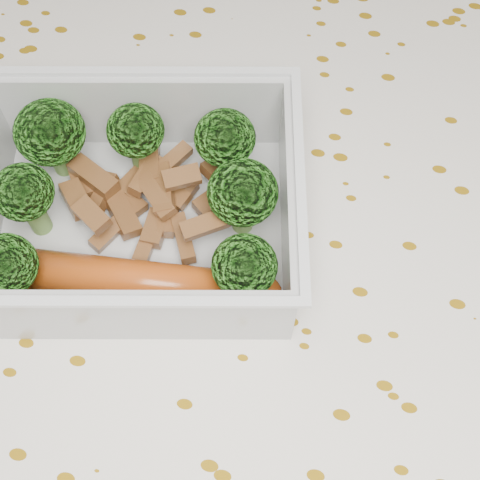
# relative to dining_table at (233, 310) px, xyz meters

# --- Properties ---
(ground_plane) EXTENTS (4.00, 4.00, 0.00)m
(ground_plane) POSITION_rel_dining_table_xyz_m (0.00, 0.00, -0.67)
(ground_plane) COLOR olive
(ground_plane) RESTS_ON ground
(dining_table) EXTENTS (1.40, 0.90, 0.75)m
(dining_table) POSITION_rel_dining_table_xyz_m (0.00, 0.00, 0.00)
(dining_table) COLOR brown
(dining_table) RESTS_ON ground
(tablecloth) EXTENTS (1.46, 0.96, 0.19)m
(tablecloth) POSITION_rel_dining_table_xyz_m (0.00, 0.00, 0.05)
(tablecloth) COLOR silver
(tablecloth) RESTS_ON dining_table
(lunch_container) EXTENTS (0.22, 0.19, 0.07)m
(lunch_container) POSITION_rel_dining_table_xyz_m (-0.06, 0.01, 0.11)
(lunch_container) COLOR silver
(lunch_container) RESTS_ON tablecloth
(broccoli_florets) EXTENTS (0.17, 0.14, 0.06)m
(broccoli_florets) POSITION_rel_dining_table_xyz_m (-0.06, 0.02, 0.13)
(broccoli_florets) COLOR #608C3F
(broccoli_florets) RESTS_ON lunch_container
(meat_pile) EXTENTS (0.12, 0.08, 0.03)m
(meat_pile) POSITION_rel_dining_table_xyz_m (-0.06, 0.02, 0.11)
(meat_pile) COLOR brown
(meat_pile) RESTS_ON lunch_container
(sausage) EXTENTS (0.16, 0.04, 0.03)m
(sausage) POSITION_rel_dining_table_xyz_m (-0.05, -0.03, 0.11)
(sausage) COLOR #AB4412
(sausage) RESTS_ON lunch_container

